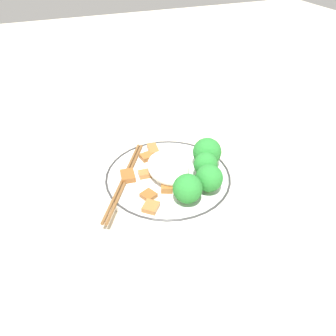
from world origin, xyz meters
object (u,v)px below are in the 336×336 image
Objects in this scene: plate at (168,178)px; broccoli_back_right at (206,165)px; broccoli_back_center at (209,178)px; broccoli_mid_left at (206,151)px; chopsticks at (125,179)px; broccoli_back_left at (188,189)px.

plate is 4.42× the size of broccoli_back_right.
broccoli_mid_left reaches higher than broccoli_back_center.
chopsticks is (-0.05, -0.16, -0.03)m from broccoli_back_right.
broccoli_back_right is 0.27× the size of chopsticks.
broccoli_back_left is 0.12m from broccoli_mid_left.
plate is 0.09m from broccoli_back_left.
broccoli_back_left is 0.05m from broccoli_back_center.
broccoli_back_left reaches higher than plate.
plate is at bearing -176.20° from broccoli_back_left.
broccoli_back_left is at bearing 42.67° from chopsticks.
broccoli_back_right is 0.17m from chopsticks.
broccoli_back_left is at bearing -50.90° from broccoli_back_right.
broccoli_mid_left is (-0.09, 0.08, 0.01)m from broccoli_back_left.
plate is 3.87× the size of broccoli_mid_left.
broccoli_back_left reaches higher than chopsticks.
broccoli_back_center is (0.07, 0.06, 0.04)m from plate.
broccoli_back_left is at bearing 3.80° from plate.
broccoli_back_left is 0.08m from broccoli_back_right.
broccoli_mid_left is (-0.00, 0.09, 0.04)m from plate.
plate is 0.10m from broccoli_mid_left.
plate is 4.42× the size of broccoli_back_left.
broccoli_back_right is at bearing 163.71° from broccoli_back_center.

